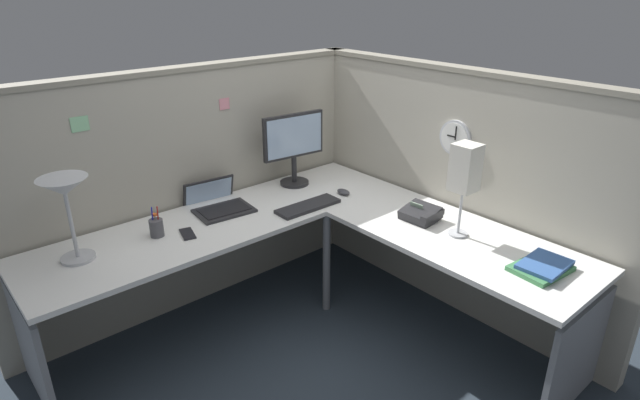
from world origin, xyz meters
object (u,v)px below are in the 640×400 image
at_px(monitor, 294,144).
at_px(laptop, 217,203).
at_px(cell_phone, 187,234).
at_px(wall_clock, 456,138).
at_px(office_phone, 421,214).
at_px(desk_lamp_dome, 65,194).
at_px(keyboard, 308,206).
at_px(computer_mouse, 343,192).
at_px(pen_cup, 156,227).
at_px(book_stack, 542,267).
at_px(desk_lamp_paper, 465,170).

height_order(monitor, laptop, monitor).
height_order(cell_phone, wall_clock, wall_clock).
relative_size(monitor, cell_phone, 3.47).
bearing_deg(laptop, office_phone, -49.68).
bearing_deg(laptop, desk_lamp_dome, -172.99).
height_order(laptop, keyboard, laptop).
bearing_deg(wall_clock, cell_phone, 154.64).
height_order(computer_mouse, wall_clock, wall_clock).
height_order(desk_lamp_dome, pen_cup, desk_lamp_dome).
height_order(keyboard, book_stack, book_stack).
bearing_deg(computer_mouse, desk_lamp_dome, 170.83).
relative_size(pen_cup, wall_clock, 0.82).
distance_m(monitor, computer_mouse, 0.47).
bearing_deg(monitor, desk_lamp_paper, -80.19).
distance_m(computer_mouse, cell_phone, 1.08).
distance_m(keyboard, computer_mouse, 0.32).
bearing_deg(office_phone, desk_lamp_paper, -89.04).
distance_m(laptop, book_stack, 1.91).
xyz_separation_m(computer_mouse, wall_clock, (0.40, -0.55, 0.42)).
relative_size(desk_lamp_dome, cell_phone, 3.09).
bearing_deg(office_phone, computer_mouse, 97.37).
relative_size(desk_lamp_paper, wall_clock, 2.41).
height_order(laptop, office_phone, laptop).
bearing_deg(desk_lamp_paper, desk_lamp_dome, 146.86).
height_order(monitor, computer_mouse, monitor).
xyz_separation_m(desk_lamp_dome, book_stack, (1.69, -1.62, -0.34)).
bearing_deg(cell_phone, office_phone, -18.05).
distance_m(computer_mouse, desk_lamp_dome, 1.68).
distance_m(computer_mouse, wall_clock, 0.80).
bearing_deg(keyboard, desk_lamp_dome, 168.80).
height_order(desk_lamp_dome, office_phone, desk_lamp_dome).
xyz_separation_m(laptop, desk_lamp_paper, (0.82, -1.22, 0.36)).
xyz_separation_m(pen_cup, book_stack, (1.27, -1.60, -0.03)).
bearing_deg(monitor, book_stack, -83.51).
height_order(computer_mouse, cell_phone, computer_mouse).
height_order(cell_phone, book_stack, book_stack).
xyz_separation_m(keyboard, book_stack, (0.39, -1.34, 0.01)).
bearing_deg(desk_lamp_dome, computer_mouse, -9.17).
xyz_separation_m(keyboard, office_phone, (0.40, -0.58, 0.03)).
xyz_separation_m(monitor, desk_lamp_paper, (0.21, -1.21, 0.09)).
height_order(laptop, cell_phone, laptop).
distance_m(pen_cup, office_phone, 1.53).
relative_size(computer_mouse, wall_clock, 0.47).
xyz_separation_m(monitor, office_phone, (0.21, -0.96, -0.26)).
bearing_deg(wall_clock, computer_mouse, 126.17).
bearing_deg(pen_cup, desk_lamp_paper, -40.34).
bearing_deg(computer_mouse, office_phone, -82.63).
bearing_deg(pen_cup, laptop, 15.80).
relative_size(book_stack, wall_clock, 1.36).
height_order(laptop, computer_mouse, laptop).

